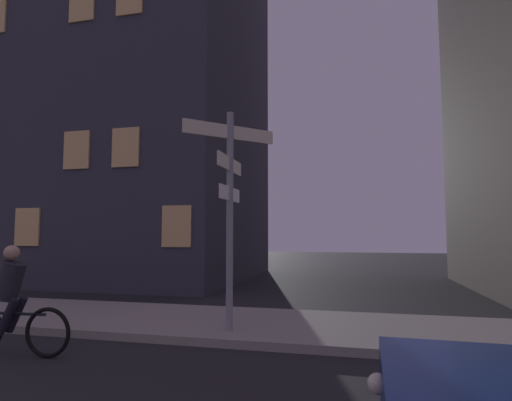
% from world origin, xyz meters
% --- Properties ---
extents(sidewalk_kerb, '(40.00, 2.81, 0.14)m').
position_xyz_m(sidewalk_kerb, '(0.00, 6.75, 0.07)').
color(sidewalk_kerb, gray).
rests_on(sidewalk_kerb, ground_plane).
extents(signpost, '(1.28, 1.31, 3.79)m').
position_xyz_m(signpost, '(1.39, 5.93, 2.42)').
color(signpost, gray).
rests_on(signpost, sidewalk_kerb).
extents(cyclist, '(1.82, 0.35, 1.61)m').
position_xyz_m(cyclist, '(-1.43, 4.24, 0.75)').
color(cyclist, black).
rests_on(cyclist, ground_plane).
extents(building_left_block, '(8.54, 8.69, 14.97)m').
position_xyz_m(building_left_block, '(-4.93, 14.43, 7.48)').
color(building_left_block, '#383842').
rests_on(building_left_block, ground_plane).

